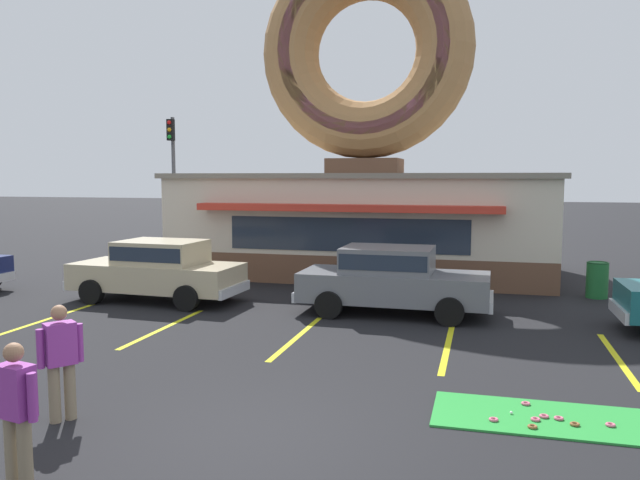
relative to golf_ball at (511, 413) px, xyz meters
The scene contains 23 objects.
ground_plane 3.58m from the golf_ball, 151.63° to the right, with size 160.00×160.00×0.00m, color black.
donut_shop_building 13.51m from the golf_ball, 109.64° to the left, with size 12.30×6.75×10.96m.
putting_mat 0.61m from the golf_ball, ahead, with size 3.31×1.32×0.03m, color green.
mini_donut_near_left 0.81m from the golf_ball, 14.05° to the right, with size 0.13×0.13×0.04m, color brown.
mini_donut_near_right 0.47m from the golf_ball, 63.24° to the left, with size 0.13×0.13×0.04m, color #D8667F.
mini_donut_mid_left 0.60m from the golf_ball, ahead, with size 0.13×0.13×0.04m, color #D8667F.
mini_donut_mid_centre 0.38m from the golf_ball, 127.97° to the right, with size 0.13×0.13×0.04m, color #D8667F.
mini_donut_mid_right 1.23m from the golf_ball, ahead, with size 0.13×0.13×0.04m, color #D8667F.
mini_donut_far_left 0.34m from the golf_ball, 27.03° to the right, with size 0.13×0.13×0.04m, color #D8667F.
mini_donut_far_centre 0.49m from the golf_ball, 59.79° to the right, with size 0.13×0.13×0.04m, color brown.
mini_donut_extra 0.42m from the golf_ball, ahead, with size 0.13×0.13×0.04m, color #D8667F.
golf_ball is the anchor object (origin of this frame).
car_champagne 10.49m from the golf_ball, 145.61° to the left, with size 4.63×2.13×1.60m.
car_grey 6.50m from the golf_ball, 112.90° to the left, with size 4.58×2.03×1.60m.
pedestrian_hooded_kid 6.14m from the golf_ball, 146.70° to the right, with size 0.59×0.31×1.55m.
pedestrian_leather_jacket_man 6.10m from the golf_ball, 163.80° to the right, with size 0.42×0.50×1.57m.
trash_bin 9.69m from the golf_ball, 74.68° to the left, with size 0.57×0.57×0.97m.
traffic_light_pole 21.19m from the golf_ball, 130.25° to the left, with size 0.28×0.47×5.80m.
parking_stripe_far_left 10.57m from the golf_ball, 161.82° to the left, with size 0.12×3.60×0.01m, color yellow.
parking_stripe_left 7.78m from the golf_ball, 154.91° to the left, with size 0.12×3.60×0.01m, color yellow.
parking_stripe_mid_left 5.22m from the golf_ball, 140.80° to the left, with size 0.12×3.60×0.01m, color yellow.
parking_stripe_centre 3.46m from the golf_ball, 107.59° to the left, with size 0.12×3.60×0.01m, color yellow.
parking_stripe_mid_right 3.83m from the golf_ball, 59.36° to the left, with size 0.12×3.60×0.01m, color yellow.
Camera 1 is at (2.73, -6.89, 3.25)m, focal length 35.00 mm.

